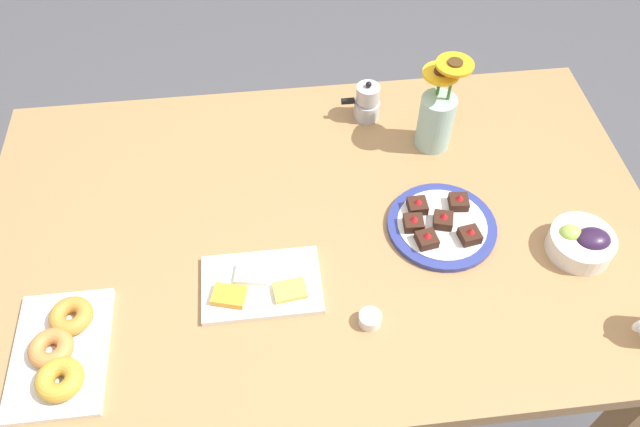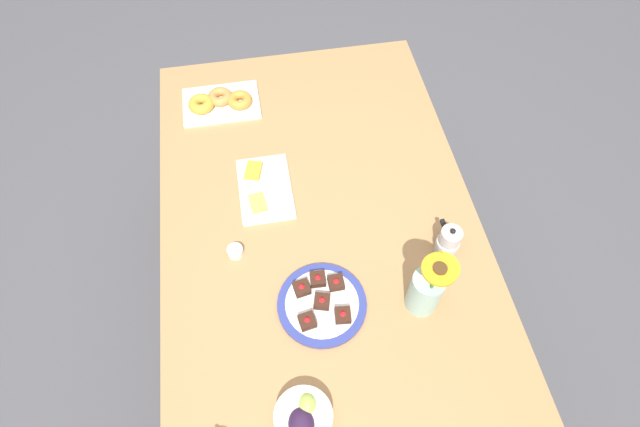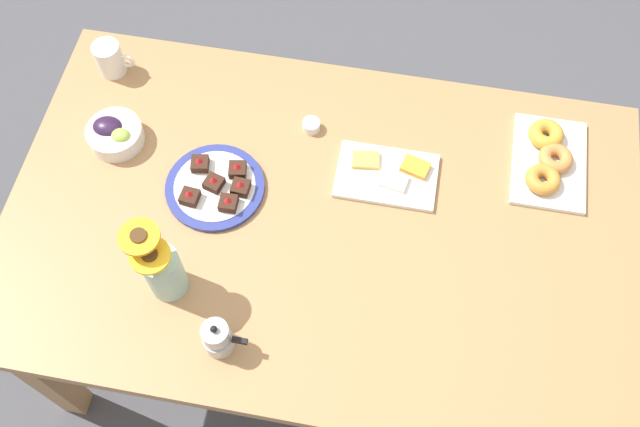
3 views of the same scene
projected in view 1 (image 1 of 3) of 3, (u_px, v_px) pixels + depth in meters
The scene contains 9 objects.
ground_plane at pixel (320, 362), 2.05m from camera, with size 6.00×6.00×0.00m, color #4C4C51.
dining_table at pixel (320, 245), 1.54m from camera, with size 1.60×1.00×0.74m.
grape_bowl at pixel (582, 242), 1.41m from camera, with size 0.15×0.15×0.07m.
cheese_platter at pixel (260, 285), 1.36m from camera, with size 0.26×0.17×0.03m.
croissant_platter at pixel (61, 351), 1.25m from camera, with size 0.19×0.28×0.05m.
jam_cup_honey at pixel (370, 319), 1.30m from camera, with size 0.05×0.05×0.03m.
dessert_plate at pixel (441, 225), 1.46m from camera, with size 0.26×0.26×0.05m.
flower_vase at pixel (437, 117), 1.58m from camera, with size 0.11×0.11×0.26m.
moka_pot at pixel (367, 103), 1.67m from camera, with size 0.11×0.07×0.12m.
Camera 1 is at (0.10, 0.90, 1.91)m, focal length 35.00 mm.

